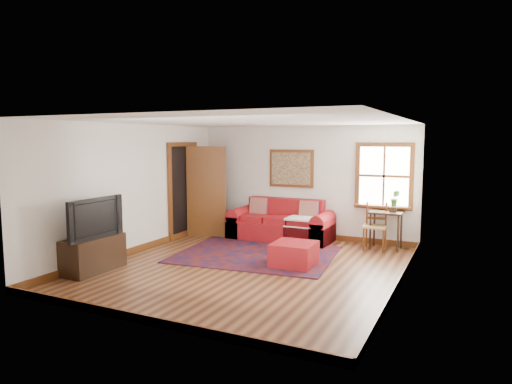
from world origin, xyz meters
The scene contains 13 objects.
ground centered at (0.00, 0.00, 0.00)m, with size 5.50×5.50×0.00m, color #3E1E10.
room_envelope centered at (0.00, 0.02, 1.65)m, with size 5.04×5.54×2.52m.
window centered at (1.78, 2.70, 1.31)m, with size 1.18×0.20×1.38m.
doorway centered at (-2.21, 1.78, 1.07)m, with size 0.89×1.08×2.14m.
framed_artwork centered at (-0.30, 2.71, 1.55)m, with size 1.05×0.07×0.85m.
persian_rug centered at (-0.28, 0.84, 0.01)m, with size 2.91×2.33×0.02m, color #53120B.
red_leather_sofa centered at (-0.36, 2.31, 0.29)m, with size 2.26×0.94×0.89m.
red_ottoman centered at (0.66, 0.44, 0.21)m, with size 0.72×0.72×0.41m, color maroon.
side_table centered at (1.88, 2.40, 0.64)m, with size 0.64×0.48×0.77m.
ladder_back_chair centered at (1.69, 2.29, 0.51)m, with size 0.46×0.44×0.94m.
media_cabinet centered at (-2.25, -1.34, 0.29)m, with size 0.48×1.06×0.58m, color black.
television centered at (-2.23, -1.38, 0.92)m, with size 1.16×0.15×0.67m, color black.
candle_hurricane centered at (-2.20, -0.88, 0.67)m, with size 0.12×0.12×0.18m.
Camera 1 is at (3.43, -6.87, 2.19)m, focal length 32.00 mm.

